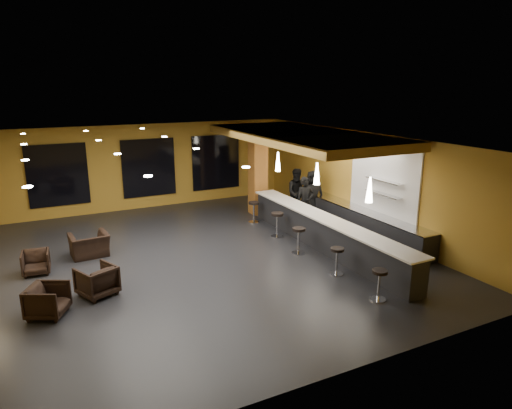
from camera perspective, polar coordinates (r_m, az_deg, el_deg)
name	(u,v)px	position (r m, az deg, el deg)	size (l,w,h in m)	color
floor	(205,259)	(14.03, -6.43, -6.77)	(12.00, 13.00, 0.10)	black
ceiling	(201,140)	(13.13, -6.89, 7.98)	(12.00, 13.00, 0.10)	black
wall_back	(148,166)	(19.62, -13.34, 4.68)	(12.00, 0.10, 3.50)	#A97C26
wall_front	(338,289)	(7.99, 10.20, -10.33)	(12.00, 0.10, 3.50)	#A97C26
wall_right	(365,182)	(16.48, 13.49, 2.75)	(0.10, 13.00, 3.50)	#A97C26
wood_soffit	(302,136)	(15.82, 5.72, 8.50)	(3.60, 8.00, 0.28)	#A67B30
window_left	(58,175)	(19.03, -23.53, 3.37)	(2.20, 0.06, 2.40)	black
window_center	(149,168)	(19.52, -13.25, 4.49)	(2.20, 0.06, 2.40)	black
window_right	(216,162)	(20.42, -5.03, 5.28)	(2.20, 0.06, 2.40)	black
tile_backsplash	(383,181)	(15.64, 15.64, 2.90)	(0.06, 3.20, 2.40)	white
bar_counter	(324,234)	(14.62, 8.47, -3.64)	(0.60, 8.00, 1.00)	black
bar_top	(324,218)	(14.46, 8.55, -1.67)	(0.78, 8.10, 0.05)	silver
prep_counter	(363,223)	(16.19, 13.25, -2.28)	(0.70, 6.00, 0.86)	black
prep_top	(364,210)	(16.07, 13.35, -0.73)	(0.72, 6.00, 0.03)	silver
wall_shelf_lower	(383,194)	(15.49, 15.64, 1.27)	(0.30, 1.50, 0.03)	silver
wall_shelf_upper	(384,181)	(15.40, 15.76, 2.89)	(0.30, 1.50, 0.03)	silver
column	(258,171)	(18.12, 0.24, 4.26)	(0.60, 0.60, 3.50)	#975A21
pendant_0	(370,190)	(12.61, 14.01, 1.80)	(0.20, 0.20, 0.70)	white
pendant_1	(317,174)	(14.54, 7.62, 3.85)	(0.20, 0.20, 0.70)	white
pendant_2	(278,162)	(16.63, 2.76, 5.36)	(0.20, 0.20, 0.70)	white
staff_a	(305,202)	(16.75, 6.16, 0.36)	(0.67, 0.44, 1.84)	black
staff_b	(298,192)	(18.02, 5.23, 1.51)	(0.92, 0.71, 1.89)	black
staff_c	(312,194)	(17.82, 7.04, 1.26)	(0.91, 0.59, 1.86)	black
armchair_a	(48,301)	(11.53, -24.60, -10.87)	(0.79, 0.81, 0.74)	black
armchair_b	(97,281)	(12.11, -19.27, -8.97)	(0.82, 0.85, 0.77)	black
armchair_c	(36,262)	(14.07, -25.80, -6.54)	(0.70, 0.72, 0.66)	black
armchair_d	(89,245)	(14.80, -20.11, -4.78)	(1.10, 0.96, 0.71)	black
bar_stool_0	(379,281)	(11.54, 15.15, -9.20)	(0.40, 0.40, 0.78)	silver
bar_stool_1	(337,258)	(12.76, 10.09, -6.55)	(0.39, 0.39, 0.77)	silver
bar_stool_2	(299,237)	(14.12, 5.35, -4.09)	(0.42, 0.42, 0.83)	silver
bar_stool_3	(277,222)	(15.55, 2.67, -2.14)	(0.44, 0.44, 0.86)	silver
bar_stool_4	(254,209)	(17.14, -0.28, -0.60)	(0.41, 0.41, 0.81)	silver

